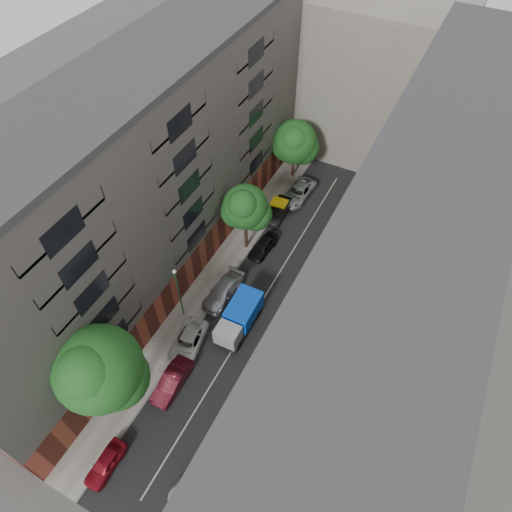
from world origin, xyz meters
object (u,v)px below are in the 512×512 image
Objects in this scene: car_left_2 at (188,343)px; car_left_6 at (299,192)px; car_right_3 at (313,281)px; car_left_3 at (223,291)px; pedestrian at (356,258)px; tree_near at (100,372)px; lamp_post at (178,289)px; car_left_4 at (263,246)px; car_left_5 at (279,210)px; tarp_truck at (239,317)px; car_right_0 at (195,481)px; car_left_1 at (172,381)px; tree_mid at (246,209)px; car_right_1 at (243,409)px; car_left_0 at (105,463)px; tree_far at (295,144)px; car_right_2 at (277,348)px.

car_left_6 reaches higher than car_left_2.
car_left_3 is at bearing -137.14° from car_right_3.
car_left_2 is at bearing 39.83° from pedestrian.
tree_near is 1.57× the size of lamp_post.
car_right_3 is at bearing 43.01° from lamp_post.
pedestrian is at bearing 20.97° from car_left_4.
tree_near reaches higher than car_left_5.
lamp_post is at bearing -95.46° from car_left_6.
tarp_truck is 13.71m from car_right_0.
car_left_6 is 12.74m from car_right_3.
car_right_0 is at bearing -84.69° from car_right_3.
car_left_1 is 7.74m from lamp_post.
car_left_6 is at bearing 78.43° from car_left_2.
car_left_4 is 0.50× the size of tree_mid.
car_left_6 reaches higher than car_right_1.
car_right_1 is 0.57× the size of tree_mid.
car_left_4 is at bearing 113.38° from car_right_0.
car_left_0 is 24.41m from car_left_4.
tree_far reaches higher than tarp_truck.
car_left_2 reaches higher than car_left_0.
tree_far is 1.10× the size of lamp_post.
car_left_2 is 18.65m from car_left_5.
car_left_5 is at bearing 89.47° from car_left_0.
car_left_6 is 26.18m from car_right_1.
car_right_0 is 1.17× the size of car_right_3.
tree_far is at bearing 87.84° from lamp_post.
car_right_2 is at bearing 3.45° from lamp_post.
car_left_1 is 0.84× the size of car_left_6.
car_left_5 is 0.44× the size of tree_near.
pedestrian reaches higher than car_left_4.
car_left_0 is at bearing -100.54° from car_right_3.
lamp_post is (-0.86, -22.85, -0.58)m from tree_far.
car_left_0 is 23.72m from car_right_3.
car_left_3 is at bearing -86.03° from tree_far.
car_right_0 is at bearing -76.41° from tarp_truck.
car_left_2 is at bearing -159.41° from car_right_2.
tree_near is (-8.74, -4.35, 6.38)m from car_right_1.
car_left_4 is at bearing 76.93° from car_left_2.
pedestrian is at bearing -20.12° from car_left_5.
lamp_post is at bearing -92.16° from tree_far.
tree_near reaches higher than car_left_0.
car_left_5 is (-0.80, 5.45, 0.06)m from car_left_4.
car_left_3 is 1.13× the size of car_right_0.
tarp_truck is 0.86× the size of lamp_post.
car_right_0 is 20.61m from car_right_3.
car_right_3 is 5.21m from pedestrian.
car_right_3 is (6.43, -11.00, -0.10)m from car_left_6.
car_left_1 reaches higher than car_left_4.
pedestrian is at bearing 63.52° from tree_near.
car_right_1 is (7.12, -9.22, -0.08)m from car_left_3.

